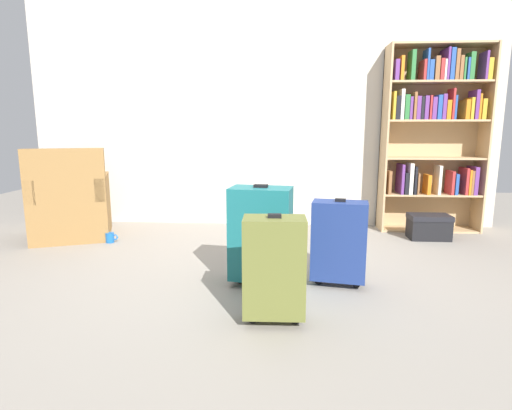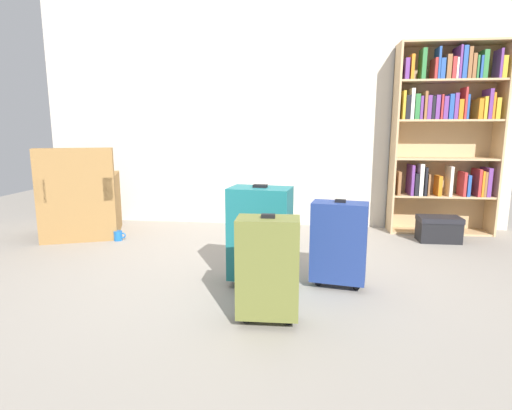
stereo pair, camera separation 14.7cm
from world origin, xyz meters
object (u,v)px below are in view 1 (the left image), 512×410
object	(u,v)px
armchair	(71,207)
suitcase_teal	(261,233)
storage_box	(429,226)
suitcase_navy_blue	(339,241)
suitcase_olive	(274,267)
mug	(110,238)
bookshelf	(434,128)

from	to	relation	value
armchair	suitcase_teal	distance (m)	2.26
storage_box	suitcase_navy_blue	bearing A→B (deg)	-129.24
suitcase_teal	suitcase_navy_blue	distance (m)	0.54
suitcase_navy_blue	armchair	bearing A→B (deg)	155.57
armchair	storage_box	distance (m)	3.55
suitcase_teal	storage_box	bearing A→B (deg)	39.44
armchair	suitcase_olive	world-z (taller)	armchair
mug	suitcase_navy_blue	size ratio (longest dim) A/B	0.20
storage_box	suitcase_olive	bearing A→B (deg)	-128.40
suitcase_navy_blue	storage_box	bearing A→B (deg)	50.76
storage_box	suitcase_navy_blue	size ratio (longest dim) A/B	0.64
storage_box	suitcase_teal	world-z (taller)	suitcase_teal
suitcase_teal	suitcase_navy_blue	size ratio (longest dim) A/B	1.15
suitcase_teal	suitcase_navy_blue	bearing A→B (deg)	1.26
suitcase_teal	armchair	bearing A→B (deg)	149.68
mug	storage_box	xyz separation A→B (m)	(3.10, 0.33, 0.08)
suitcase_olive	suitcase_teal	world-z (taller)	suitcase_teal
armchair	bookshelf	bearing A→B (deg)	8.85
suitcase_olive	suitcase_navy_blue	world-z (taller)	suitcase_olive
armchair	mug	bearing A→B (deg)	-19.41
suitcase_navy_blue	suitcase_olive	bearing A→B (deg)	-126.45
suitcase_olive	suitcase_navy_blue	distance (m)	0.72
armchair	suitcase_navy_blue	xyz separation A→B (m)	(2.48, -1.13, 0.00)
armchair	suitcase_olive	xyz separation A→B (m)	(2.05, -1.71, 0.01)
mug	suitcase_navy_blue	bearing A→B (deg)	-25.48
storage_box	suitcase_olive	size ratio (longest dim) A/B	0.63
bookshelf	storage_box	bearing A→B (deg)	-105.67
suitcase_olive	armchair	bearing A→B (deg)	140.19
bookshelf	storage_box	world-z (taller)	bookshelf
suitcase_olive	suitcase_teal	size ratio (longest dim) A/B	0.88
suitcase_olive	suitcase_navy_blue	xyz separation A→B (m)	(0.43, 0.58, -0.00)
mug	suitcase_olive	distance (m)	2.25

